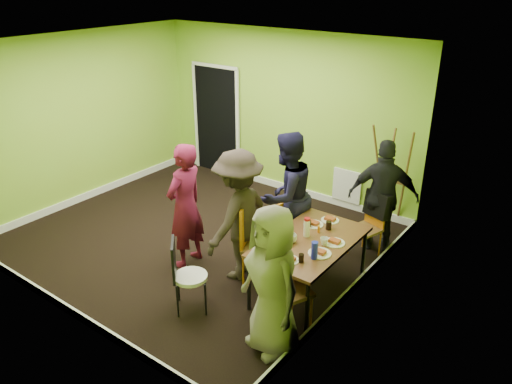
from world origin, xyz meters
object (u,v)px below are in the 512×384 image
Objects in this scene: chair_left_near at (254,239)px; person_left_near at (238,216)px; person_left_far at (286,196)px; easel at (390,179)px; person_standing at (185,206)px; chair_bentwood at (185,272)px; thermos at (307,228)px; orange_bottle at (319,229)px; blue_bottle at (315,250)px; chair_front_end at (280,285)px; chair_back_end at (375,211)px; person_front_end at (272,281)px; dining_table at (310,244)px; chair_left_far at (287,231)px; person_back_end at (383,196)px.

chair_left_near is 0.61× the size of person_left_near.
person_left_far is at bearing 158.03° from chair_left_near.
chair_left_near is 0.59× the size of person_left_far.
person_standing reaches higher than easel.
thermos reaches higher than chair_bentwood.
orange_bottle is at bearing -91.58° from easel.
blue_bottle is 0.12× the size of person_left_far.
person_standing is at bearing -168.92° from chair_front_end.
person_standing is (-1.72, -2.61, 0.06)m from easel.
chair_bentwood is 10.42× the size of orange_bottle.
thermos is at bearing 95.29° from chair_back_end.
orange_bottle is (-0.13, 1.02, 0.18)m from chair_front_end.
chair_left_near is 0.72m from thermos.
easel is 0.98× the size of person_front_end.
chair_bentwood is (-1.00, -1.11, -0.20)m from dining_table.
chair_front_end is at bearing -105.04° from blue_bottle.
person_front_end reaches higher than orange_bottle.
dining_table is at bearing 94.96° from chair_bentwood.
chair_back_end is 2.19m from chair_front_end.
easel reaches higher than chair_back_end.
person_standing is (-0.95, -0.22, 0.26)m from chair_left_near.
thermos is at bearing 99.20° from chair_bentwood.
chair_left_near is 0.35m from person_left_near.
dining_table is 0.75m from chair_left_near.
chair_left_far reaches higher than orange_bottle.
easel is 2.19m from thermos.
chair_front_end reaches higher than thermos.
person_front_end is at bearing -81.06° from orange_bottle.
dining_table is 0.84× the size of person_left_far.
easel is at bearing 112.68° from person_front_end.
person_front_end is (1.86, -0.68, -0.03)m from person_standing.
thermos is 2.43× the size of orange_bottle.
chair_bentwood is 0.56× the size of person_back_end.
chair_back_end is 1.95m from person_left_near.
dining_table is 0.88× the size of person_standing.
person_standing is at bearing 179.52° from chair_bentwood.
blue_bottle is at bearing 55.37° from chair_left_near.
orange_bottle reaches higher than dining_table.
chair_left_near is at bearing 121.45° from chair_bentwood.
person_back_end reaches higher than chair_front_end.
dining_table is 0.98m from person_left_near.
person_back_end is (0.99, 0.93, -0.08)m from person_left_far.
chair_bentwood is at bearing 81.92° from chair_back_end.
thermos is 1.14m from person_front_end.
thermos is at bearing -93.33° from easel.
person_standing is 1.35m from person_left_far.
person_front_end reaches higher than chair_left_near.
dining_table is at bearing 96.97° from person_left_near.
blue_bottle is 0.12× the size of person_left_near.
chair_back_end reaches higher than orange_bottle.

